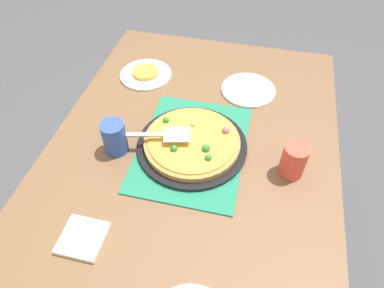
{
  "coord_description": "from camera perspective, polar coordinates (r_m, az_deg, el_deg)",
  "views": [
    {
      "loc": [
        0.77,
        0.18,
        1.65
      ],
      "look_at": [
        0.0,
        0.0,
        0.77
      ],
      "focal_mm": 32.13,
      "sensor_mm": 36.0,
      "label": 1
    }
  ],
  "objects": [
    {
      "name": "pizza",
      "position": [
        1.17,
        0.04,
        0.42
      ],
      "size": [
        0.33,
        0.33,
        0.05
      ],
      "color": "#B78442",
      "rests_on": "pizza_pan"
    },
    {
      "name": "dining_table",
      "position": [
        1.28,
        0.0,
        -3.89
      ],
      "size": [
        1.4,
        1.0,
        0.75
      ],
      "color": "brown",
      "rests_on": "ground_plane"
    },
    {
      "name": "placemat",
      "position": [
        1.19,
        0.0,
        -0.55
      ],
      "size": [
        0.48,
        0.36,
        0.01
      ],
      "primitive_type": "cube",
      "color": "#237F5B",
      "rests_on": "dining_table"
    },
    {
      "name": "pizza_server",
      "position": [
        1.15,
        -4.88,
        1.57
      ],
      "size": [
        0.1,
        0.23,
        0.01
      ],
      "color": "silver",
      "rests_on": "pizza"
    },
    {
      "name": "cup_far",
      "position": [
        1.18,
        -12.73,
        1.06
      ],
      "size": [
        0.08,
        0.08,
        0.12
      ],
      "primitive_type": "cylinder",
      "color": "#3351AD",
      "rests_on": "dining_table"
    },
    {
      "name": "napkin_stack",
      "position": [
        1.04,
        -17.7,
        -14.64
      ],
      "size": [
        0.12,
        0.12,
        0.02
      ],
      "primitive_type": "cube",
      "color": "white",
      "rests_on": "dining_table"
    },
    {
      "name": "cup_near",
      "position": [
        1.13,
        16.51,
        -2.64
      ],
      "size": [
        0.08,
        0.08,
        0.12
      ],
      "primitive_type": "cylinder",
      "color": "#E04C38",
      "rests_on": "dining_table"
    },
    {
      "name": "ground_plane",
      "position": [
        1.83,
        0.0,
        -16.44
      ],
      "size": [
        8.0,
        8.0,
        0.0
      ],
      "primitive_type": "plane",
      "color": "#4C4C51"
    },
    {
      "name": "pizza_pan",
      "position": [
        1.19,
        0.0,
        -0.23
      ],
      "size": [
        0.38,
        0.38,
        0.01
      ],
      "primitive_type": "cylinder",
      "color": "black",
      "rests_on": "placemat"
    },
    {
      "name": "served_slice_right",
      "position": [
        1.51,
        -7.71,
        11.75
      ],
      "size": [
        0.11,
        0.11,
        0.02
      ],
      "primitive_type": "cylinder",
      "color": "gold",
      "rests_on": "plate_far_right"
    },
    {
      "name": "plate_far_right",
      "position": [
        1.52,
        -7.66,
        11.35
      ],
      "size": [
        0.22,
        0.22,
        0.01
      ],
      "primitive_type": "cylinder",
      "color": "white",
      "rests_on": "dining_table"
    },
    {
      "name": "plate_side",
      "position": [
        1.44,
        9.33,
        8.85
      ],
      "size": [
        0.22,
        0.22,
        0.01
      ],
      "primitive_type": "cylinder",
      "color": "white",
      "rests_on": "dining_table"
    }
  ]
}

